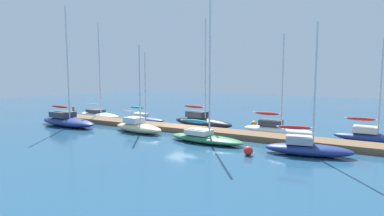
{
  "coord_description": "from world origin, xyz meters",
  "views": [
    {
      "loc": [
        15.3,
        -23.9,
        5.13
      ],
      "look_at": [
        0.0,
        2.0,
        2.0
      ],
      "focal_mm": 28.52,
      "sensor_mm": 36.0,
      "label": 1
    }
  ],
  "objects": [
    {
      "name": "ground_plane",
      "position": [
        0.0,
        0.0,
        0.0
      ],
      "size": [
        120.0,
        120.0,
        0.0
      ],
      "primitive_type": "plane",
      "color": "navy"
    },
    {
      "name": "dock_pier",
      "position": [
        0.0,
        0.0,
        0.23
      ],
      "size": [
        33.89,
        2.27,
        0.46
      ],
      "primitive_type": "cube",
      "color": "brown",
      "rests_on": "ground_plane"
    },
    {
      "name": "dock_piling_near_end",
      "position": [
        -16.55,
        0.99,
        0.68
      ],
      "size": [
        0.28,
        0.28,
        1.36
      ],
      "primitive_type": "cylinder",
      "color": "brown",
      "rests_on": "ground_plane"
    },
    {
      "name": "sailboat_0",
      "position": [
        -14.4,
        3.1,
        0.47
      ],
      "size": [
        7.4,
        3.12,
        11.57
      ],
      "rotation": [
        0.0,
        0.0,
        -0.13
      ],
      "color": "white",
      "rests_on": "ground_plane"
    },
    {
      "name": "sailboat_1",
      "position": [
        -11.8,
        -3.57,
        0.63
      ],
      "size": [
        8.08,
        2.91,
        12.09
      ],
      "rotation": [
        0.0,
        0.0,
        -0.06
      ],
      "color": "navy",
      "rests_on": "ground_plane"
    },
    {
      "name": "sailboat_2",
      "position": [
        -6.92,
        2.79,
        0.47
      ],
      "size": [
        5.56,
        1.71,
        7.79
      ],
      "rotation": [
        0.0,
        0.0,
        0.01
      ],
      "color": "navy",
      "rests_on": "ground_plane"
    },
    {
      "name": "sailboat_3",
      "position": [
        -3.08,
        -2.6,
        0.55
      ],
      "size": [
        5.8,
        2.53,
        7.91
      ],
      "rotation": [
        0.0,
        0.0,
        -0.13
      ],
      "color": "beige",
      "rests_on": "ground_plane"
    },
    {
      "name": "sailboat_4",
      "position": [
        0.55,
        2.98,
        0.67
      ],
      "size": [
        7.17,
        2.82,
        10.78
      ],
      "rotation": [
        0.0,
        0.0,
        -0.15
      ],
      "color": "black",
      "rests_on": "ground_plane"
    },
    {
      "name": "sailboat_5",
      "position": [
        4.28,
        -3.29,
        0.51
      ],
      "size": [
        6.5,
        2.34,
        10.76
      ],
      "rotation": [
        0.0,
        0.0,
        -0.05
      ],
      "color": "#2D7047",
      "rests_on": "ground_plane"
    },
    {
      "name": "sailboat_6",
      "position": [
        8.22,
        2.8,
        0.56
      ],
      "size": [
        6.34,
        2.19,
        8.75
      ],
      "rotation": [
        0.0,
        0.0,
        -0.05
      ],
      "color": "white",
      "rests_on": "ground_plane"
    },
    {
      "name": "sailboat_7",
      "position": [
        11.84,
        -3.33,
        0.56
      ],
      "size": [
        5.7,
        2.7,
        8.52
      ],
      "rotation": [
        0.0,
        0.0,
        0.19
      ],
      "color": "navy",
      "rests_on": "ground_plane"
    },
    {
      "name": "sailboat_8",
      "position": [
        15.5,
        3.23,
        0.54
      ],
      "size": [
        5.72,
        2.06,
        7.94
      ],
      "rotation": [
        0.0,
        0.0,
        -0.05
      ],
      "color": "navy",
      "rests_on": "ground_plane"
    },
    {
      "name": "mooring_buoy_red",
      "position": [
        8.57,
        -5.29,
        0.31
      ],
      "size": [
        0.61,
        0.61,
        0.61
      ],
      "primitive_type": "sphere",
      "color": "red",
      "rests_on": "ground_plane"
    },
    {
      "name": "mooring_buoy_orange",
      "position": [
        5.07,
        5.92,
        0.29
      ],
      "size": [
        0.58,
        0.58,
        0.58
      ],
      "primitive_type": "sphere",
      "color": "orange",
      "rests_on": "ground_plane"
    }
  ]
}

